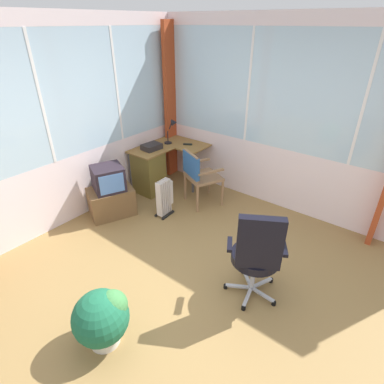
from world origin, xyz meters
name	(u,v)px	position (x,y,z in m)	size (l,w,h in m)	color
ground	(192,298)	(0.00, 0.00, -0.03)	(5.64, 5.63, 0.06)	olive
north_window_panel	(47,132)	(0.00, 2.35, 1.36)	(4.64, 0.07, 2.72)	silver
east_window_panel	(297,123)	(2.35, 0.00, 1.35)	(0.07, 4.63, 2.72)	silver
curtain_corner	(171,105)	(2.22, 2.22, 1.31)	(0.31, 0.07, 2.62)	#A73F1E
desk	(151,169)	(1.44, 2.02, 0.40)	(1.14, 0.92, 0.74)	olive
desk_lamp	(173,127)	(1.95, 1.95, 1.02)	(0.24, 0.21, 0.42)	black
tv_remote	(188,144)	(2.03, 1.69, 0.75)	(0.04, 0.15, 0.02)	black
paper_tray	(152,147)	(1.50, 2.02, 0.79)	(0.30, 0.23, 0.09)	#282323
wooden_armchair	(197,172)	(1.56, 1.13, 0.57)	(0.64, 0.64, 0.89)	#926C49
office_chair	(257,252)	(0.39, -0.50, 0.61)	(0.59, 0.62, 1.08)	#B7B7BF
tv_on_stand	(110,194)	(0.53, 1.96, 0.34)	(0.76, 0.66, 0.78)	brown
space_heater	(165,197)	(1.03, 1.32, 0.29)	(0.31, 0.18, 0.58)	silver
potted_plant	(103,317)	(-0.90, 0.30, 0.32)	(0.50, 0.50, 0.57)	silver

